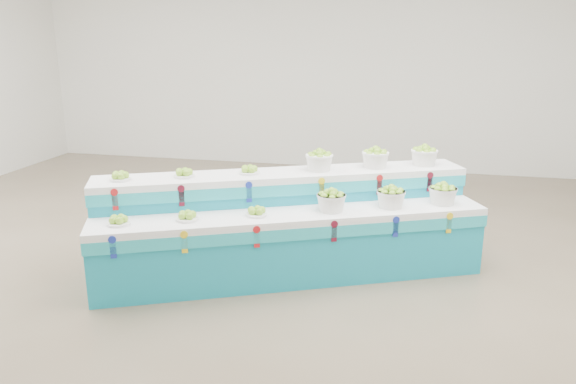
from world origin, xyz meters
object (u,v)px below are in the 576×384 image
object	(u,v)px
display_stand	(288,225)
plate_upper_mid	(184,172)
basket_upper_right	(424,156)
basket_lower_left	(331,200)

from	to	relation	value
display_stand	plate_upper_mid	bearing A→B (deg)	166.63
display_stand	basket_upper_right	world-z (taller)	basket_upper_right
plate_upper_mid	basket_upper_right	distance (m)	2.62
plate_upper_mid	basket_upper_right	bearing A→B (deg)	24.69
basket_upper_right	plate_upper_mid	bearing A→B (deg)	-155.31
display_stand	basket_upper_right	size ratio (longest dim) A/B	13.62
basket_lower_left	plate_upper_mid	bearing A→B (deg)	-174.33
plate_upper_mid	display_stand	bearing A→B (deg)	11.32
basket_lower_left	basket_upper_right	world-z (taller)	basket_upper_right
basket_lower_left	basket_upper_right	distance (m)	1.33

